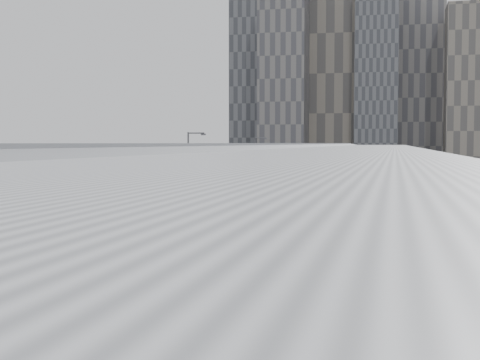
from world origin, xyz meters
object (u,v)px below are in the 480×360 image
(bus_5, at_px, (287,183))
(bus_6, at_px, (300,178))
(bus_4, at_px, (272,189))
(bus_7, at_px, (309,174))
(suv, at_px, (299,172))
(bus_9, at_px, (324,168))
(shipping_container, at_px, (275,174))
(bus_2, at_px, (209,211))
(bus_8, at_px, (317,172))
(bus_3, at_px, (241,201))
(street_lamp_far, at_px, (256,158))
(bus_1, at_px, (118,244))
(street_lamp_near, at_px, (190,165))

(bus_5, bearing_deg, bus_6, 87.21)
(bus_4, height_order, bus_7, bus_4)
(suv, bearing_deg, bus_9, -26.04)
(bus_5, relative_size, bus_7, 1.01)
(shipping_container, bearing_deg, bus_5, -86.25)
(bus_2, height_order, bus_8, bus_2)
(bus_3, bearing_deg, bus_8, 85.19)
(street_lamp_far, bearing_deg, bus_2, -82.45)
(bus_3, distance_m, bus_8, 69.21)
(street_lamp_far, xyz_separation_m, suv, (0.76, 43.75, -3.95))
(bus_2, relative_size, bus_9, 1.04)
(bus_3, bearing_deg, bus_7, 85.20)
(bus_4, height_order, bus_5, bus_4)
(bus_1, distance_m, bus_3, 28.80)
(bus_8, relative_size, shipping_container, 2.07)
(bus_9, xyz_separation_m, suv, (-5.60, 0.29, -0.86))
(bus_3, height_order, bus_5, bus_5)
(bus_3, distance_m, street_lamp_near, 9.24)
(bus_2, bearing_deg, street_lamp_near, 106.60)
(bus_9, bearing_deg, bus_5, -90.17)
(bus_8, relative_size, suv, 2.18)
(suv, bearing_deg, street_lamp_near, -113.59)
(bus_3, xyz_separation_m, shipping_container, (-7.37, 60.51, -0.10))
(bus_5, bearing_deg, bus_4, -91.26)
(bus_1, relative_size, bus_5, 0.94)
(bus_3, distance_m, bus_9, 84.33)
(bus_8, height_order, bus_9, bus_9)
(bus_5, relative_size, street_lamp_near, 1.57)
(bus_7, bearing_deg, suv, 104.61)
(bus_7, xyz_separation_m, bus_8, (-0.06, 12.93, -0.05))
(bus_9, bearing_deg, bus_8, -90.29)
(bus_5, relative_size, bus_8, 1.05)
(bus_1, distance_m, bus_7, 85.07)
(bus_5, bearing_deg, bus_8, 87.92)
(bus_1, bearing_deg, bus_2, 92.82)
(bus_9, xyz_separation_m, shipping_container, (-6.85, -23.82, -0.23))
(bus_4, bearing_deg, bus_7, 89.54)
(bus_1, bearing_deg, bus_3, 93.79)
(bus_8, bearing_deg, street_lamp_far, -99.83)
(bus_5, height_order, street_lamp_far, street_lamp_far)
(bus_3, xyz_separation_m, suv, (-6.12, 84.62, -0.73))
(bus_4, height_order, street_lamp_near, street_lamp_near)
(bus_3, xyz_separation_m, bus_7, (-0.34, 56.27, 0.06))
(bus_7, distance_m, street_lamp_near, 51.52)
(bus_1, bearing_deg, bus_6, 94.28)
(street_lamp_near, xyz_separation_m, suv, (0.70, 79.34, -4.07))
(bus_4, height_order, bus_9, bus_4)
(street_lamp_far, bearing_deg, bus_6, 8.95)
(bus_8, xyz_separation_m, shipping_container, (-6.97, -8.70, -0.10))
(bus_3, distance_m, bus_4, 14.86)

